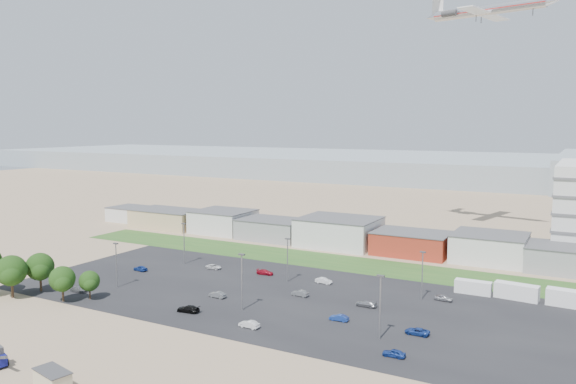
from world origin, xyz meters
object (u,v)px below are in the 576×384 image
Objects in this scene: parked_car_6 at (265,272)px; parked_car_9 at (214,267)px; parked_car_4 at (217,295)px; parked_car_10 at (79,289)px; parked_car_7 at (300,293)px; parked_car_3 at (188,309)px; parked_car_13 at (249,324)px; parked_car_1 at (339,318)px; parked_car_8 at (444,298)px; parked_car_0 at (417,331)px; parked_car_12 at (366,304)px; parked_car_11 at (324,281)px; portable_shed at (53,381)px; airliner at (488,10)px; parked_car_2 at (394,353)px; parked_car_5 at (140,268)px; box_trailer_a at (473,287)px.

parked_car_9 is at bearing 90.61° from parked_car_6.
parked_car_4 is 30.20m from parked_car_10.
parked_car_9 is (-28.84, 9.45, -0.07)m from parked_car_7.
parked_car_13 is at bearing 78.23° from parked_car_3.
parked_car_8 is at bearing 143.46° from parked_car_1.
parked_car_0 is 28.74m from parked_car_13.
parked_car_3 is 23.63m from parked_car_7.
parked_car_1 is at bearing -121.21° from parked_car_9.
parked_car_12 is (57.08, 19.89, 0.03)m from parked_car_10.
parked_car_10 is 52.79m from parked_car_11.
parked_car_8 is at bearing -87.03° from parked_car_11.
portable_shed is 155.31m from airliner.
parked_car_2 is 0.84× the size of parked_car_12.
parked_car_9 is (14.48, 10.02, -0.11)m from parked_car_5.
parked_car_13 is at bearing -91.48° from parked_car_2.
airliner is at bearing 89.24° from portable_shed.
parked_car_1 is 0.89× the size of parked_car_10.
parked_car_12 is 1.10× the size of parked_car_13.
box_trailer_a is 1.85× the size of parked_car_10.
parked_car_2 is at bearing 57.72° from parked_car_7.
parked_car_12 is at bearing 148.02° from parked_car_13.
parked_car_8 is (70.17, 11.52, -0.05)m from parked_car_5.
parked_car_10 reaches higher than parked_car_9.
portable_shed reaches higher than parked_car_13.
parked_car_11 reaches higher than parked_car_7.
parked_car_2 is at bearing -137.28° from parked_car_11.
parked_car_6 is 1.07× the size of parked_car_11.
airliner is 108.45m from parked_car_12.
parked_car_4 is 17.01m from parked_car_7.
parked_car_4 is at bearing 108.16° from portable_shed.
parked_car_11 is at bearing 148.13° from parked_car_3.
parked_car_4 is 1.07× the size of parked_car_8.
parked_car_0 is 20.70m from parked_car_8.
parked_car_11 reaches higher than parked_car_6.
parked_car_8 is (26.85, 10.96, -0.01)m from parked_car_7.
parked_car_9 is at bearing -171.55° from box_trailer_a.
parked_car_2 is 72.75m from parked_car_5.
parked_car_7 is at bearing -179.27° from parked_car_11.
parked_car_11 is 0.91× the size of parked_car_12.
parked_car_7 is 29.00m from parked_car_8.
parked_car_8 is at bearing 178.13° from parked_car_2.
parked_car_12 is (-16.65, -18.80, -0.77)m from box_trailer_a.
parked_car_6 is at bearing -129.27° from parked_car_1.
parked_car_6 is at bearing 175.71° from parked_car_3.
parked_car_6 is (-36.12, -72.21, -69.41)m from airliner.
parked_car_6 is (-27.96, 20.70, 0.01)m from parked_car_1.
airliner reaches higher than parked_car_2.
parked_car_6 is 41.84m from parked_car_8.
parked_car_11 is at bearing -95.86° from parked_car_6.
parked_car_0 is at bearing 114.02° from parked_car_13.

